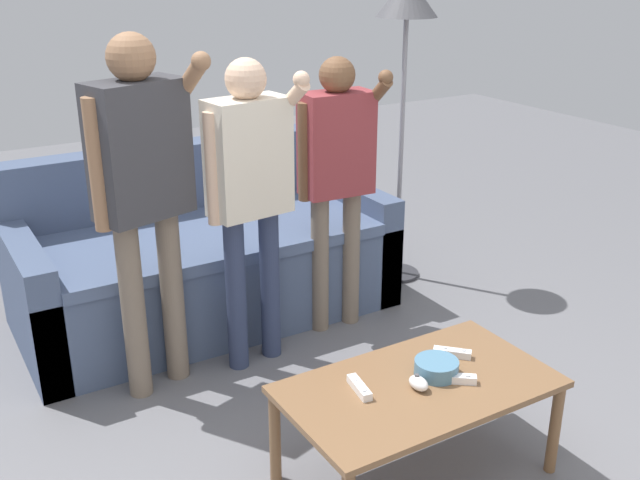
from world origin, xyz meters
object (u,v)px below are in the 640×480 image
at_px(game_remote_wand_spare, 454,379).
at_px(player_left, 142,177).
at_px(couch, 202,259).
at_px(floor_lamp, 406,20).
at_px(coffee_table, 418,395).
at_px(game_remote_wand_far, 359,388).
at_px(game_remote_wand_near, 452,352).
at_px(player_right, 337,164).
at_px(game_remote_nunchuk, 419,383).
at_px(player_center, 250,181).
at_px(snack_bowl, 436,368).

bearing_deg(game_remote_wand_spare, player_left, 121.87).
relative_size(couch, floor_lamp, 1.11).
relative_size(coffee_table, floor_lamp, 0.57).
bearing_deg(game_remote_wand_far, game_remote_wand_near, 2.83).
bearing_deg(coffee_table, player_right, 71.79).
distance_m(game_remote_nunchuk, player_center, 1.23).
height_order(couch, player_right, player_right).
xyz_separation_m(coffee_table, player_left, (-0.62, 1.12, 0.64)).
bearing_deg(snack_bowl, player_left, 122.65).
distance_m(floor_lamp, player_center, 1.44).
xyz_separation_m(couch, game_remote_nunchuk, (0.12, -1.75, 0.12)).
bearing_deg(player_left, game_remote_wand_spare, -58.13).
distance_m(player_center, game_remote_wand_near, 1.18).
distance_m(player_center, game_remote_wand_spare, 1.28).
bearing_deg(snack_bowl, player_right, 75.66).
bearing_deg(player_center, floor_lamp, 21.53).
xyz_separation_m(floor_lamp, player_right, (-0.67, -0.36, -0.64)).
distance_m(couch, game_remote_wand_far, 1.66).
height_order(game_remote_wand_near, game_remote_wand_far, same).
bearing_deg(game_remote_wand_near, snack_bowl, -151.14).
bearing_deg(player_right, snack_bowl, -104.34).
relative_size(player_right, game_remote_wand_spare, 9.56).
bearing_deg(couch, game_remote_wand_near, -77.02).
relative_size(floor_lamp, player_right, 1.24).
height_order(game_remote_nunchuk, game_remote_wand_far, game_remote_nunchuk).
distance_m(snack_bowl, game_remote_wand_near, 0.16).
relative_size(player_center, player_right, 1.03).
bearing_deg(player_left, game_remote_nunchuk, -62.71).
bearing_deg(player_left, game_remote_wand_near, -50.44).
bearing_deg(snack_bowl, game_remote_wand_spare, -71.31).
distance_m(player_right, game_remote_wand_spare, 1.38).
distance_m(floor_lamp, game_remote_wand_near, 2.03).
distance_m(couch, player_right, 0.95).
distance_m(snack_bowl, floor_lamp, 2.14).
distance_m(coffee_table, player_left, 1.43).
distance_m(couch, floor_lamp, 1.73).
bearing_deg(snack_bowl, player_center, 102.08).
bearing_deg(player_center, game_remote_wand_far, -94.39).
bearing_deg(game_remote_wand_near, floor_lamp, 60.40).
xyz_separation_m(snack_bowl, game_remote_wand_spare, (0.03, -0.07, -0.01)).
bearing_deg(game_remote_wand_near, game_remote_wand_far, -177.17).
relative_size(floor_lamp, game_remote_wand_near, 13.58).
bearing_deg(game_remote_wand_near, player_left, 129.56).
height_order(player_left, game_remote_wand_far, player_left).
bearing_deg(player_left, floor_lamp, 14.79).
bearing_deg(couch, floor_lamp, -7.33).
height_order(snack_bowl, game_remote_wand_spare, snack_bowl).
relative_size(coffee_table, player_center, 0.68).
xyz_separation_m(couch, floor_lamp, (1.21, -0.16, 1.22)).
bearing_deg(game_remote_wand_near, game_remote_wand_spare, -127.30).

